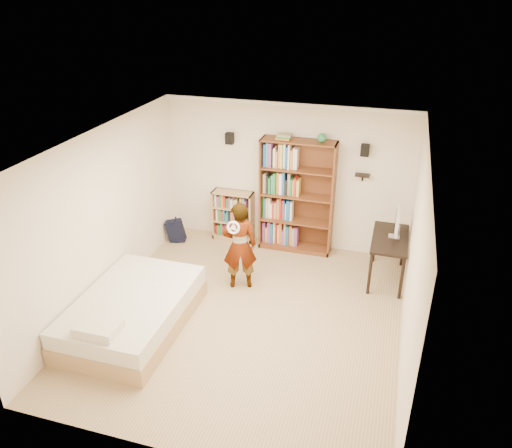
% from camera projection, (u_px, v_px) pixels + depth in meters
% --- Properties ---
extents(ground, '(4.50, 5.00, 0.01)m').
position_uv_depth(ground, '(246.00, 317.00, 7.52)').
color(ground, tan).
rests_on(ground, ground).
extents(room_shell, '(4.52, 5.02, 2.71)m').
position_uv_depth(room_shell, '(245.00, 211.00, 6.73)').
color(room_shell, white).
rests_on(room_shell, ground).
extents(crown_molding, '(4.50, 5.00, 0.06)m').
position_uv_depth(crown_molding, '(245.00, 147.00, 6.33)').
color(crown_molding, white).
rests_on(crown_molding, room_shell).
extents(speaker_left, '(0.14, 0.12, 0.20)m').
position_uv_depth(speaker_left, '(230.00, 138.00, 8.96)').
color(speaker_left, black).
rests_on(speaker_left, room_shell).
extents(speaker_right, '(0.14, 0.12, 0.20)m').
position_uv_depth(speaker_right, '(365.00, 150.00, 8.35)').
color(speaker_right, black).
rests_on(speaker_right, room_shell).
extents(wall_shelf, '(0.25, 0.16, 0.02)m').
position_uv_depth(wall_shelf, '(362.00, 175.00, 8.56)').
color(wall_shelf, black).
rests_on(wall_shelf, room_shell).
extents(tall_bookshelf, '(1.33, 0.39, 2.10)m').
position_uv_depth(tall_bookshelf, '(297.00, 197.00, 8.97)').
color(tall_bookshelf, brown).
rests_on(tall_bookshelf, ground).
extents(low_bookshelf, '(0.78, 0.29, 0.98)m').
position_uv_depth(low_bookshelf, '(233.00, 216.00, 9.58)').
color(low_bookshelf, tan).
rests_on(low_bookshelf, ground).
extents(computer_desk, '(0.58, 1.15, 0.79)m').
position_uv_depth(computer_desk, '(388.00, 258.00, 8.31)').
color(computer_desk, black).
rests_on(computer_desk, ground).
extents(imac, '(0.12, 0.49, 0.48)m').
position_uv_depth(imac, '(396.00, 224.00, 8.05)').
color(imac, silver).
rests_on(imac, computer_desk).
extents(daybed, '(1.43, 2.20, 0.65)m').
position_uv_depth(daybed, '(132.00, 308.00, 7.19)').
color(daybed, white).
rests_on(daybed, ground).
extents(person, '(0.64, 0.53, 1.50)m').
position_uv_depth(person, '(240.00, 246.00, 7.96)').
color(person, black).
rests_on(person, ground).
extents(wii_wheel, '(0.21, 0.08, 0.21)m').
position_uv_depth(wii_wheel, '(233.00, 228.00, 7.51)').
color(wii_wheel, silver).
rests_on(wii_wheel, person).
extents(navy_bag, '(0.38, 0.28, 0.46)m').
position_uv_depth(navy_bag, '(176.00, 230.00, 9.58)').
color(navy_bag, black).
rests_on(navy_bag, ground).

